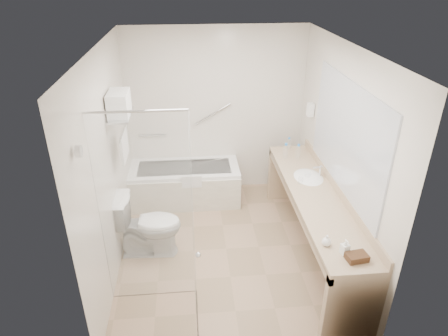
{
  "coord_description": "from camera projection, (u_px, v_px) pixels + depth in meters",
  "views": [
    {
      "loc": [
        -0.39,
        -4.01,
        3.24
      ],
      "look_at": [
        0.0,
        0.3,
        1.0
      ],
      "focal_mm": 32.0,
      "sensor_mm": 36.0,
      "label": 1
    }
  ],
  "objects": [
    {
      "name": "floor",
      "position": [
        226.0,
        249.0,
        5.06
      ],
      "size": [
        3.2,
        3.2,
        0.0
      ],
      "primitive_type": "plane",
      "color": "#A38164",
      "rests_on": "ground"
    },
    {
      "name": "water_bottle_left",
      "position": [
        286.0,
        151.0,
        5.42
      ],
      "size": [
        0.07,
        0.07,
        0.22
      ],
      "rotation": [
        0.0,
        0.0,
        -0.13
      ],
      "color": "silver",
      "rests_on": "vanity_counter"
    },
    {
      "name": "drinking_glass_near",
      "position": [
        301.0,
        180.0,
        4.82
      ],
      "size": [
        0.06,
        0.06,
        0.08
      ],
      "primitive_type": "cylinder",
      "rotation": [
        0.0,
        0.0,
        -0.02
      ],
      "color": "silver",
      "rests_on": "vanity_counter"
    },
    {
      "name": "shower_enclosure",
      "position": [
        168.0,
        225.0,
        3.7
      ],
      "size": [
        0.96,
        0.91,
        2.11
      ],
      "color": "silver",
      "rests_on": "floor"
    },
    {
      "name": "water_bottle_right",
      "position": [
        289.0,
        144.0,
        5.69
      ],
      "size": [
        0.05,
        0.05,
        0.18
      ],
      "rotation": [
        0.0,
        0.0,
        0.01
      ],
      "color": "silver",
      "rests_on": "vanity_counter"
    },
    {
      "name": "wall_back",
      "position": [
        216.0,
        113.0,
        5.9
      ],
      "size": [
        2.6,
        0.1,
        2.5
      ],
      "primitive_type": "cube",
      "color": "beige",
      "rests_on": "ground"
    },
    {
      "name": "faucet",
      "position": [
        320.0,
        171.0,
        4.95
      ],
      "size": [
        0.03,
        0.03,
        0.14
      ],
      "primitive_type": "cylinder",
      "color": "silver",
      "rests_on": "vanity_counter"
    },
    {
      "name": "wall_front",
      "position": [
        246.0,
        252.0,
        3.07
      ],
      "size": [
        2.6,
        0.1,
        2.5
      ],
      "primitive_type": "cube",
      "color": "beige",
      "rests_on": "ground"
    },
    {
      "name": "grab_bar_short",
      "position": [
        153.0,
        135.0,
        5.93
      ],
      "size": [
        0.4,
        0.03,
        0.03
      ],
      "primitive_type": "cylinder",
      "rotation": [
        0.0,
        1.57,
        0.0
      ],
      "color": "silver",
      "rests_on": "wall_back"
    },
    {
      "name": "vanity_counter",
      "position": [
        314.0,
        209.0,
        4.72
      ],
      "size": [
        0.55,
        2.7,
        0.95
      ],
      "color": "tan",
      "rests_on": "floor"
    },
    {
      "name": "soap_bottle_a",
      "position": [
        344.0,
        250.0,
        3.65
      ],
      "size": [
        0.11,
        0.17,
        0.07
      ],
      "primitive_type": "imported",
      "rotation": [
        0.0,
        0.0,
        0.29
      ],
      "color": "white",
      "rests_on": "vanity_counter"
    },
    {
      "name": "towel_shelf",
      "position": [
        120.0,
        111.0,
        4.47
      ],
      "size": [
        0.24,
        0.55,
        0.81
      ],
      "color": "silver",
      "rests_on": "wall_left"
    },
    {
      "name": "water_bottle_mid",
      "position": [
        298.0,
        152.0,
        5.41
      ],
      "size": [
        0.06,
        0.06,
        0.21
      ],
      "rotation": [
        0.0,
        0.0,
        -0.2
      ],
      "color": "silver",
      "rests_on": "vanity_counter"
    },
    {
      "name": "wall_left",
      "position": [
        109.0,
        165.0,
        4.38
      ],
      "size": [
        0.1,
        3.2,
        2.5
      ],
      "primitive_type": "cube",
      "color": "beige",
      "rests_on": "ground"
    },
    {
      "name": "amenity_basket",
      "position": [
        357.0,
        257.0,
        3.58
      ],
      "size": [
        0.21,
        0.15,
        0.06
      ],
      "primitive_type": "cube",
      "rotation": [
        0.0,
        0.0,
        0.15
      ],
      "color": "#4F321C",
      "rests_on": "vanity_counter"
    },
    {
      "name": "wall_right",
      "position": [
        339.0,
        156.0,
        4.59
      ],
      "size": [
        0.1,
        3.2,
        2.5
      ],
      "primitive_type": "cube",
      "color": "beige",
      "rests_on": "ground"
    },
    {
      "name": "grab_bar_long",
      "position": [
        213.0,
        114.0,
        5.86
      ],
      "size": [
        0.53,
        0.03,
        0.33
      ],
      "primitive_type": "cylinder",
      "rotation": [
        0.0,
        1.05,
        0.0
      ],
      "color": "silver",
      "rests_on": "wall_back"
    },
    {
      "name": "toilet",
      "position": [
        148.0,
        225.0,
        4.84
      ],
      "size": [
        0.83,
        0.5,
        0.79
      ],
      "primitive_type": "imported",
      "rotation": [
        0.0,
        0.0,
        1.52
      ],
      "color": "white",
      "rests_on": "floor"
    },
    {
      "name": "drinking_glass_far",
      "position": [
        308.0,
        176.0,
        4.91
      ],
      "size": [
        0.07,
        0.07,
        0.09
      ],
      "primitive_type": "cylinder",
      "rotation": [
        0.0,
        0.0,
        -0.01
      ],
      "color": "silver",
      "rests_on": "vanity_counter"
    },
    {
      "name": "ceiling",
      "position": [
        227.0,
        46.0,
        3.91
      ],
      "size": [
        2.6,
        3.2,
        0.1
      ],
      "primitive_type": "cube",
      "color": "white",
      "rests_on": "wall_back"
    },
    {
      "name": "bathtub",
      "position": [
        185.0,
        184.0,
        5.99
      ],
      "size": [
        1.6,
        0.73,
        0.59
      ],
      "color": "white",
      "rests_on": "floor"
    },
    {
      "name": "sink",
      "position": [
        308.0,
        179.0,
        4.99
      ],
      "size": [
        0.4,
        0.52,
        0.14
      ],
      "primitive_type": "ellipsoid",
      "color": "white",
      "rests_on": "vanity_counter"
    },
    {
      "name": "soap_bottle_b",
      "position": [
        327.0,
        241.0,
        3.76
      ],
      "size": [
        0.11,
        0.13,
        0.09
      ],
      "primitive_type": "imported",
      "rotation": [
        0.0,
        0.0,
        -0.19
      ],
      "color": "white",
      "rests_on": "vanity_counter"
    },
    {
      "name": "mirror",
      "position": [
        346.0,
        137.0,
        4.32
      ],
      "size": [
        0.02,
        2.0,
        1.2
      ],
      "primitive_type": "cube",
      "color": "#B3B7C0",
      "rests_on": "wall_right"
    },
    {
      "name": "hairdryer_unit",
      "position": [
        310.0,
        110.0,
        5.43
      ],
      "size": [
        0.08,
        0.1,
        0.18
      ],
      "primitive_type": "cube",
      "color": "white",
      "rests_on": "wall_right"
    }
  ]
}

